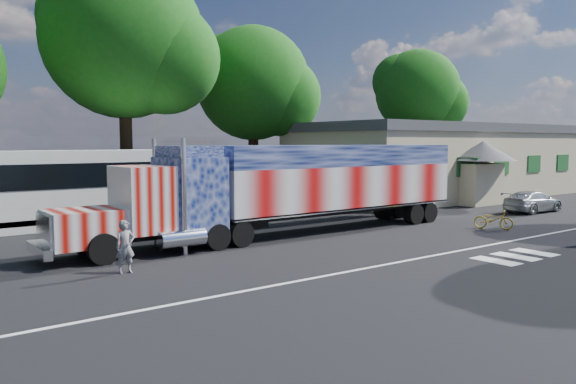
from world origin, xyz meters
TOP-DOWN VIEW (x-y plane):
  - ground at (0.00, 0.00)m, footprint 100.00×100.00m
  - lane_markings at (1.71, -3.77)m, footprint 30.00×2.67m
  - semi_truck at (0.85, 3.49)m, footprint 19.18×3.03m
  - coach_bus at (-6.67, 11.73)m, footprint 12.23×2.85m
  - hall_building at (19.92, 10.86)m, footprint 22.40×12.80m
  - parked_car at (16.16, 1.53)m, footprint 4.13×1.71m
  - woman at (-7.69, 0.93)m, footprint 0.59×0.39m
  - bicycle at (8.84, -0.77)m, footprint 1.28×1.78m
  - tree_n_mid at (-1.80, 15.70)m, footprint 9.43×8.98m
  - tree_ne_a at (7.77, 17.16)m, footprint 8.17×7.78m
  - tree_far_ne at (27.23, 19.21)m, footprint 8.14×7.75m

SIDE VIEW (x-z plane):
  - ground at x=0.00m, z-range 0.00..0.00m
  - lane_markings at x=1.71m, z-range 0.00..0.01m
  - bicycle at x=8.84m, z-range 0.00..0.89m
  - parked_car at x=16.16m, z-range 0.00..1.19m
  - woman at x=-7.69m, z-range 0.00..1.61m
  - coach_bus at x=-6.67m, z-range 0.06..3.62m
  - semi_truck at x=0.85m, z-range 0.06..4.15m
  - hall_building at x=19.92m, z-range 0.02..5.22m
  - tree_ne_a at x=7.77m, z-range 1.97..13.81m
  - tree_far_ne at x=27.23m, z-range 2.27..14.69m
  - tree_n_mid at x=-1.80m, z-range 2.56..16.81m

